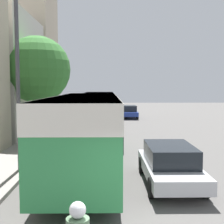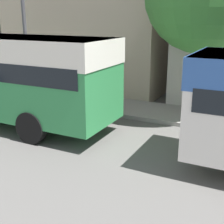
% 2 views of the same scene
% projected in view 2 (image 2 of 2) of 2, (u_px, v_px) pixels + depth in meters
% --- Properties ---
extents(lamp_post, '(0.36, 0.36, 7.10)m').
position_uv_depth(lamp_post, '(23.00, 1.00, 12.90)').
color(lamp_post, '#47474C').
rests_on(lamp_post, sidewalk).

